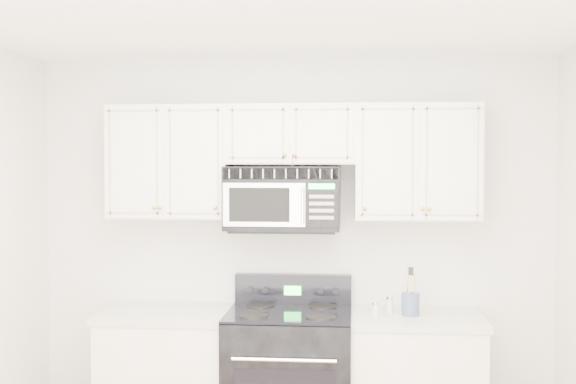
# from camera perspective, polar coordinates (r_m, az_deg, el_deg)

# --- Properties ---
(room) EXTENTS (3.51, 3.51, 2.61)m
(room) POSITION_cam_1_polar(r_m,az_deg,el_deg) (3.25, -2.09, -8.15)
(room) COLOR brown
(room) RESTS_ON ground
(range) EXTENTS (0.79, 0.72, 1.13)m
(range) POSITION_cam_1_polar(r_m,az_deg,el_deg) (4.81, 0.11, -14.66)
(range) COLOR black
(range) RESTS_ON ground
(upper_cabinets) EXTENTS (2.44, 0.37, 0.75)m
(upper_cabinets) POSITION_cam_1_polar(r_m,az_deg,el_deg) (4.77, 0.31, 2.85)
(upper_cabinets) COLOR white
(upper_cabinets) RESTS_ON ground
(microwave) EXTENTS (0.75, 0.43, 0.42)m
(microwave) POSITION_cam_1_polar(r_m,az_deg,el_deg) (4.75, -0.41, -0.47)
(microwave) COLOR black
(microwave) RESTS_ON ground
(utensil_crock) EXTENTS (0.11, 0.11, 0.30)m
(utensil_crock) POSITION_cam_1_polar(r_m,az_deg,el_deg) (4.70, 9.65, -8.68)
(utensil_crock) COLOR #404D6C
(utensil_crock) RESTS_ON base_cabinet_right
(shaker_salt) EXTENTS (0.04, 0.04, 0.10)m
(shaker_salt) POSITION_cam_1_polar(r_m,az_deg,el_deg) (4.60, 6.94, -9.22)
(shaker_salt) COLOR silver
(shaker_salt) RESTS_ON base_cabinet_right
(shaker_pepper) EXTENTS (0.05, 0.05, 0.11)m
(shaker_pepper) POSITION_cam_1_polar(r_m,az_deg,el_deg) (4.74, 8.04, -8.82)
(shaker_pepper) COLOR silver
(shaker_pepper) RESTS_ON base_cabinet_right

